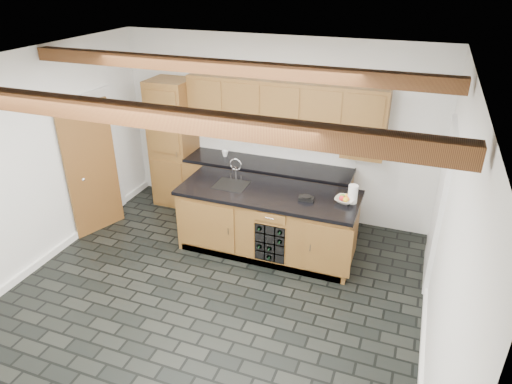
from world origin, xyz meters
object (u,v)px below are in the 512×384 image
fruit_bowl (345,200)px  paper_towel (353,194)px  island (268,221)px  kitchen_scale (306,198)px

fruit_bowl → paper_towel: bearing=16.4°
island → paper_towel: paper_towel is taller
kitchen_scale → fruit_bowl: size_ratio=0.80×
fruit_bowl → paper_towel: 0.13m
kitchen_scale → fruit_bowl: (0.48, 0.12, 0.00)m
island → fruit_bowl: bearing=3.2°
fruit_bowl → island: bearing=-176.8°
fruit_bowl → kitchen_scale: bearing=-166.2°
island → fruit_bowl: (1.03, 0.06, 0.50)m
kitchen_scale → paper_towel: bearing=11.2°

